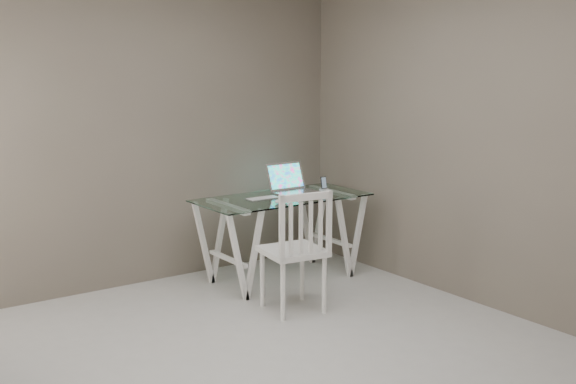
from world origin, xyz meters
name	(u,v)px	position (x,y,z in m)	size (l,w,h in m)	color
room	(276,96)	(-0.06, 0.02, 1.72)	(4.50, 4.52, 2.71)	#AAA8A3
desk	(282,237)	(1.08, 1.60, 0.38)	(1.50, 0.70, 0.75)	silver
chair	(298,246)	(0.70, 0.84, 0.53)	(0.50, 0.50, 0.96)	white
laptop	(292,186)	(1.27, 1.71, 0.81)	(0.38, 0.36, 0.26)	silver
keyboard	(263,198)	(0.89, 1.62, 0.75)	(0.29, 0.12, 0.01)	silver
mouse	(281,201)	(0.91, 1.37, 0.77)	(0.12, 0.07, 0.04)	silver
phone_dock	(324,187)	(1.57, 1.63, 0.78)	(0.07, 0.07, 0.13)	white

